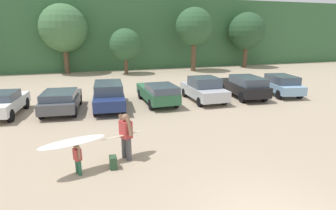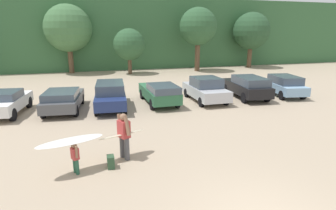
% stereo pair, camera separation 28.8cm
% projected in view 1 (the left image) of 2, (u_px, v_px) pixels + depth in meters
% --- Properties ---
extents(hillside_ridge, '(108.00, 12.00, 8.69)m').
position_uv_depth(hillside_ridge, '(110.00, 34.00, 38.26)').
color(hillside_ridge, '#38663D').
rests_on(hillside_ridge, ground_plane).
extents(tree_far_left, '(5.18, 5.18, 7.58)m').
position_uv_depth(tree_far_left, '(63.00, 28.00, 30.17)').
color(tree_far_left, brown).
rests_on(tree_far_left, ground_plane).
extents(tree_right, '(3.46, 3.46, 4.99)m').
position_uv_depth(tree_right, '(125.00, 45.00, 30.20)').
color(tree_right, brown).
rests_on(tree_right, ground_plane).
extents(tree_ridge_back, '(4.36, 4.36, 7.38)m').
position_uv_depth(tree_ridge_back, '(194.00, 27.00, 32.15)').
color(tree_ridge_back, brown).
rests_on(tree_ridge_back, ground_plane).
extents(tree_center, '(4.69, 4.69, 7.06)m').
position_uv_depth(tree_center, '(247.00, 31.00, 35.74)').
color(tree_center, brown).
rests_on(tree_center, ground_plane).
extents(parked_car_white, '(2.40, 4.31, 1.39)m').
position_uv_depth(parked_car_white, '(1.00, 103.00, 15.49)').
color(parked_car_white, white).
rests_on(parked_car_white, ground_plane).
extents(parked_car_dark_gray, '(2.38, 4.50, 1.31)m').
position_uv_depth(parked_car_dark_gray, '(61.00, 100.00, 16.30)').
color(parked_car_dark_gray, '#4C4F54').
rests_on(parked_car_dark_gray, ground_plane).
extents(parked_car_navy, '(2.22, 4.89, 1.59)m').
position_uv_depth(parked_car_navy, '(109.00, 95.00, 17.06)').
color(parked_car_navy, navy).
rests_on(parked_car_navy, ground_plane).
extents(parked_car_forest_green, '(1.87, 4.62, 1.42)m').
position_uv_depth(parked_car_forest_green, '(158.00, 92.00, 18.05)').
color(parked_car_forest_green, '#2D6642').
rests_on(parked_car_forest_green, ground_plane).
extents(parked_car_silver, '(1.99, 4.35, 1.64)m').
position_uv_depth(parked_car_silver, '(204.00, 89.00, 18.88)').
color(parked_car_silver, silver).
rests_on(parked_car_silver, ground_plane).
extents(parked_car_black, '(2.29, 4.82, 1.58)m').
position_uv_depth(parked_car_black, '(245.00, 86.00, 19.81)').
color(parked_car_black, black).
rests_on(parked_car_black, ground_plane).
extents(parked_car_sky_blue, '(2.44, 4.39, 1.50)m').
position_uv_depth(parked_car_sky_blue, '(280.00, 84.00, 20.63)').
color(parked_car_sky_blue, '#84ADD1').
rests_on(parked_car_sky_blue, ground_plane).
extents(person_adult, '(0.48, 0.78, 1.77)m').
position_uv_depth(person_adult, '(126.00, 134.00, 10.14)').
color(person_adult, '#4C4C51').
rests_on(person_adult, ground_plane).
extents(person_child, '(0.29, 0.40, 1.09)m').
position_uv_depth(person_child, '(78.00, 157.00, 9.10)').
color(person_child, '#26593F').
rests_on(person_child, ground_plane).
extents(surfboard_cream, '(1.93, 1.10, 0.23)m').
position_uv_depth(surfboard_cream, '(124.00, 135.00, 10.25)').
color(surfboard_cream, beige).
extents(surfboard_white, '(2.29, 1.24, 0.11)m').
position_uv_depth(surfboard_white, '(73.00, 142.00, 9.07)').
color(surfboard_white, white).
extents(backpack_dropped, '(0.24, 0.34, 0.45)m').
position_uv_depth(backpack_dropped, '(113.00, 162.00, 9.60)').
color(backpack_dropped, '#2D4C33').
rests_on(backpack_dropped, ground_plane).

